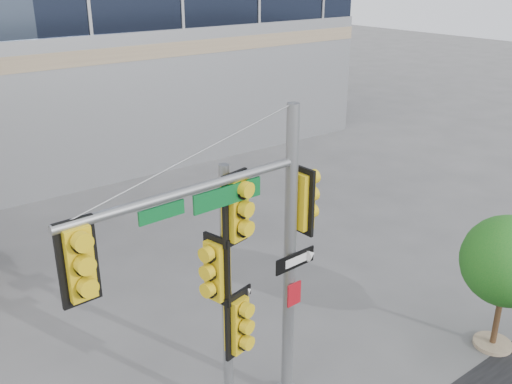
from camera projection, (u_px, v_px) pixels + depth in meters
main_signal_pole at (243, 248)px, 9.91m from camera, size 4.88×0.67×6.27m
secondary_signal_pole at (229, 282)px, 10.30m from camera, size 0.98×0.71×5.33m
street_tree at (507, 264)px, 12.85m from camera, size 2.14×2.09×3.33m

